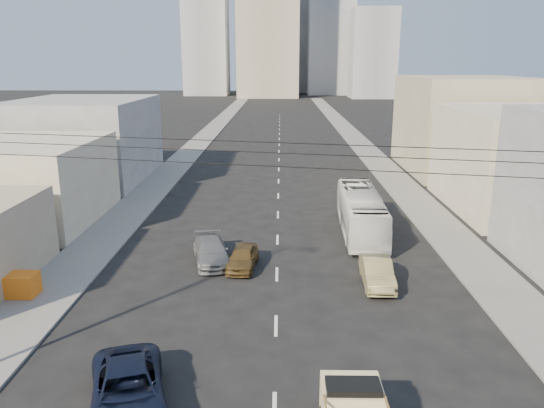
{
  "coord_description": "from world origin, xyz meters",
  "views": [
    {
      "loc": [
        0.16,
        -13.73,
        11.56
      ],
      "look_at": [
        -0.31,
        16.21,
        3.5
      ],
      "focal_mm": 35.0,
      "sensor_mm": 36.0,
      "label": 1
    }
  ],
  "objects_px": {
    "sedan_tan": "(377,272)",
    "sedan_grey": "(211,251)",
    "city_bus": "(361,212)",
    "crate_stack": "(19,285)",
    "sedan_brown": "(243,257)",
    "navy_pickup": "(128,390)"
  },
  "relations": [
    {
      "from": "navy_pickup",
      "to": "sedan_grey",
      "type": "relative_size",
      "value": 1.13
    },
    {
      "from": "city_bus",
      "to": "sedan_grey",
      "type": "relative_size",
      "value": 2.27
    },
    {
      "from": "navy_pickup",
      "to": "sedan_grey",
      "type": "height_order",
      "value": "navy_pickup"
    },
    {
      "from": "sedan_grey",
      "to": "crate_stack",
      "type": "height_order",
      "value": "sedan_grey"
    },
    {
      "from": "sedan_tan",
      "to": "sedan_brown",
      "type": "bearing_deg",
      "value": 164.83
    },
    {
      "from": "city_bus",
      "to": "sedan_tan",
      "type": "height_order",
      "value": "city_bus"
    },
    {
      "from": "city_bus",
      "to": "sedan_tan",
      "type": "relative_size",
      "value": 2.51
    },
    {
      "from": "sedan_tan",
      "to": "sedan_grey",
      "type": "height_order",
      "value": "sedan_tan"
    },
    {
      "from": "sedan_grey",
      "to": "crate_stack",
      "type": "xyz_separation_m",
      "value": [
        -9.08,
        -5.02,
        0.0
      ]
    },
    {
      "from": "navy_pickup",
      "to": "sedan_tan",
      "type": "height_order",
      "value": "navy_pickup"
    },
    {
      "from": "navy_pickup",
      "to": "sedan_grey",
      "type": "bearing_deg",
      "value": 69.09
    },
    {
      "from": "city_bus",
      "to": "crate_stack",
      "type": "distance_m",
      "value": 21.67
    },
    {
      "from": "sedan_brown",
      "to": "sedan_grey",
      "type": "height_order",
      "value": "sedan_grey"
    },
    {
      "from": "navy_pickup",
      "to": "city_bus",
      "type": "height_order",
      "value": "city_bus"
    },
    {
      "from": "navy_pickup",
      "to": "sedan_tan",
      "type": "distance_m",
      "value": 14.89
    },
    {
      "from": "crate_stack",
      "to": "sedan_tan",
      "type": "bearing_deg",
      "value": 5.85
    },
    {
      "from": "navy_pickup",
      "to": "crate_stack",
      "type": "height_order",
      "value": "navy_pickup"
    },
    {
      "from": "sedan_tan",
      "to": "crate_stack",
      "type": "relative_size",
      "value": 2.38
    },
    {
      "from": "sedan_brown",
      "to": "sedan_tan",
      "type": "distance_m",
      "value": 7.67
    },
    {
      "from": "crate_stack",
      "to": "sedan_brown",
      "type": "bearing_deg",
      "value": 20.57
    },
    {
      "from": "sedan_grey",
      "to": "sedan_brown",
      "type": "bearing_deg",
      "value": -37.89
    },
    {
      "from": "sedan_tan",
      "to": "sedan_grey",
      "type": "relative_size",
      "value": 0.9
    }
  ]
}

